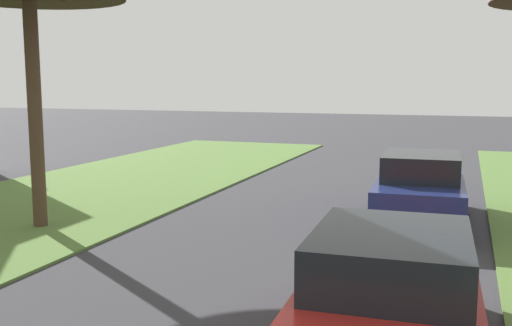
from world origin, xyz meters
TOP-DOWN VIEW (x-y plane):
  - parked_sedan_red at (2.32, 8.07)m, footprint 2.09×4.47m
  - parked_sedan_navy at (2.13, 15.14)m, footprint 2.09×4.47m

SIDE VIEW (x-z plane):
  - parked_sedan_red at x=2.32m, z-range -0.06..1.51m
  - parked_sedan_navy at x=2.13m, z-range -0.06..1.51m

